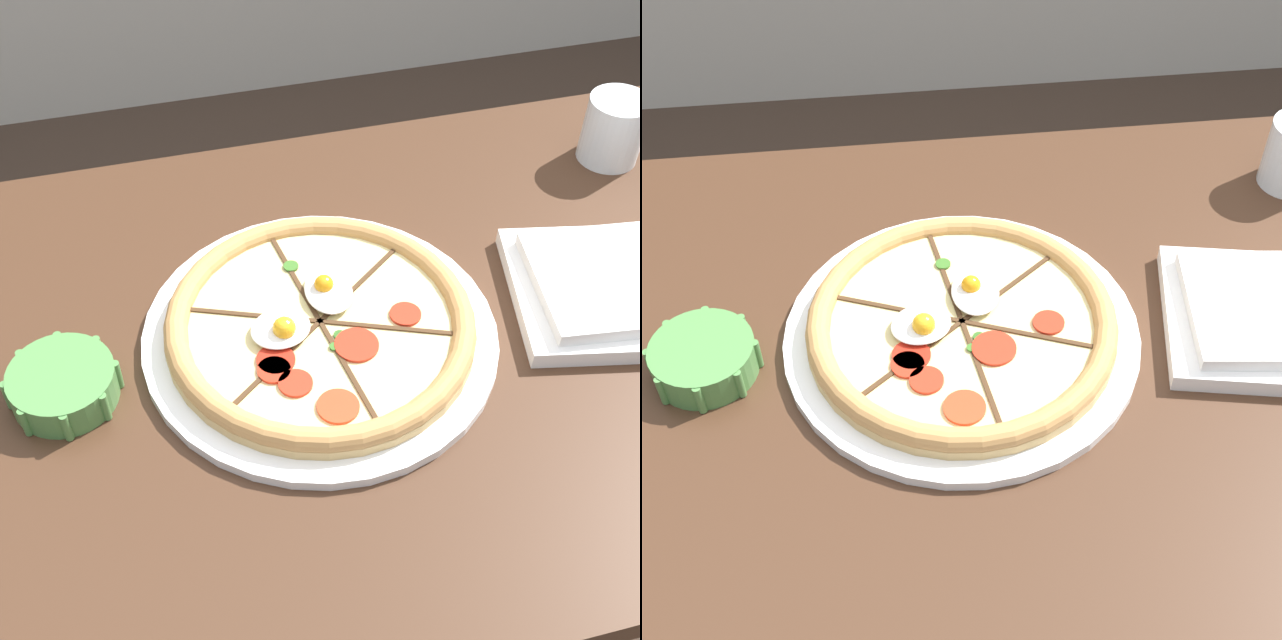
% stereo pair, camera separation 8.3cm
% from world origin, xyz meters
% --- Properties ---
extents(dining_table, '(1.47, 0.73, 0.78)m').
position_xyz_m(dining_table, '(0.00, 0.00, 0.67)').
color(dining_table, '#422819').
rests_on(dining_table, ground_plane).
extents(pizza, '(0.37, 0.37, 0.05)m').
position_xyz_m(pizza, '(0.01, 0.01, 0.80)').
color(pizza, white).
rests_on(pizza, dining_table).
extents(ramekin_bowl, '(0.11, 0.11, 0.04)m').
position_xyz_m(ramekin_bowl, '(-0.25, -0.01, 0.80)').
color(ramekin_bowl, '#4C8442').
rests_on(ramekin_bowl, dining_table).
extents(napkin_folded, '(0.26, 0.24, 0.04)m').
position_xyz_m(napkin_folded, '(0.34, -0.01, 0.79)').
color(napkin_folded, white).
rests_on(napkin_folded, dining_table).
extents(water_glass, '(0.08, 0.08, 0.09)m').
position_xyz_m(water_glass, '(0.45, 0.22, 0.82)').
color(water_glass, white).
rests_on(water_glass, dining_table).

